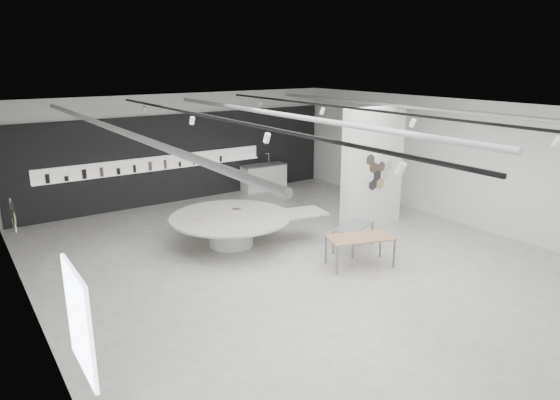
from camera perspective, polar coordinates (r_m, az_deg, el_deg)
room at (r=12.09m, az=1.76°, el=2.10°), size 12.02×14.02×3.82m
back_wall_display at (r=18.15m, az=-11.26°, el=4.71°), size 11.80×0.27×3.10m
partition_column at (r=15.19m, az=10.56°, el=3.61°), size 2.20×0.38×3.60m
display_island at (r=13.69m, az=-5.35°, el=-2.97°), size 4.44×3.81×0.85m
sample_table_wood at (r=12.41m, az=9.16°, el=-4.42°), size 1.75×1.24×0.74m
sample_table_stone at (r=13.48m, az=8.40°, el=-3.15°), size 1.42×1.06×0.65m
kitchen_counter at (r=19.45m, az=-1.86°, el=2.62°), size 1.80×0.76×1.40m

